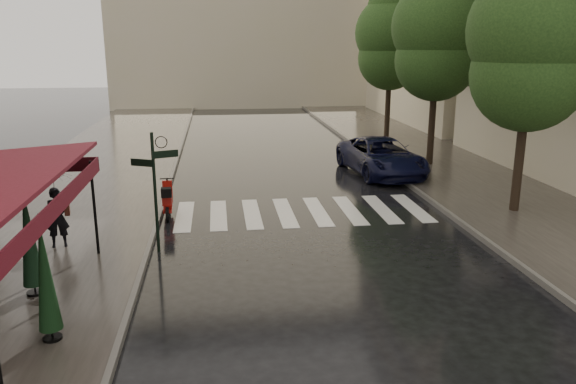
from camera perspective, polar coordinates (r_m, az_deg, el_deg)
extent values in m
plane|color=black|center=(12.09, -8.56, -10.79)|extent=(120.00, 120.00, 0.00)
cube|color=#38332D|center=(23.98, -18.85, 1.71)|extent=(6.00, 60.00, 0.12)
cube|color=#38332D|center=(25.46, 15.71, 2.69)|extent=(5.50, 60.00, 0.12)
cube|color=#595651|center=(23.55, -11.57, 2.01)|extent=(0.12, 60.00, 0.16)
cube|color=#595651|center=(24.51, 9.66, 2.61)|extent=(0.12, 60.00, 0.16)
cube|color=silver|center=(17.72, -10.47, -2.42)|extent=(0.50, 3.20, 0.01)
cube|color=silver|center=(17.69, -7.08, -2.31)|extent=(0.50, 3.20, 0.01)
cube|color=silver|center=(17.72, -3.68, -2.20)|extent=(0.50, 3.20, 0.01)
cube|color=silver|center=(17.81, -0.30, -2.08)|extent=(0.50, 3.20, 0.01)
cube|color=silver|center=(17.96, 3.03, -1.95)|extent=(0.50, 3.20, 0.01)
cube|color=silver|center=(18.17, 6.29, -1.82)|extent=(0.50, 3.20, 0.01)
cube|color=silver|center=(18.44, 9.47, -1.69)|extent=(0.50, 3.20, 0.01)
cube|color=silver|center=(18.76, 12.54, -1.55)|extent=(0.50, 3.20, 0.01)
cube|color=#3F090E|center=(11.18, -22.10, -1.03)|extent=(0.04, 7.00, 0.35)
cylinder|color=black|center=(14.53, -19.06, -1.56)|extent=(0.07, 0.07, 2.35)
cylinder|color=black|center=(14.47, -13.33, -0.15)|extent=(0.08, 0.08, 3.10)
cube|color=black|center=(14.22, -12.37, 3.78)|extent=(0.62, 0.26, 0.18)
cube|color=black|center=(14.32, -14.64, 2.91)|extent=(0.56, 0.29, 0.18)
cylinder|color=black|center=(18.61, 22.59, 4.62)|extent=(0.28, 0.28, 4.26)
sphere|color=black|center=(18.40, 23.23, 10.91)|extent=(3.40, 3.40, 3.40)
sphere|color=black|center=(18.38, 23.65, 14.91)|extent=(3.80, 3.80, 3.80)
cylinder|color=black|center=(24.81, 14.47, 7.86)|extent=(0.28, 0.28, 4.48)
sphere|color=black|center=(24.66, 14.81, 12.84)|extent=(3.40, 3.40, 3.40)
sphere|color=black|center=(24.66, 15.02, 15.99)|extent=(3.80, 3.80, 3.80)
cylinder|color=black|center=(31.45, 10.13, 9.39)|extent=(0.28, 0.28, 4.37)
sphere|color=black|center=(31.33, 10.31, 13.22)|extent=(3.40, 3.40, 3.40)
sphere|color=black|center=(31.32, 10.43, 15.65)|extent=(3.80, 3.80, 3.80)
sphere|color=black|center=(31.37, 10.54, 17.92)|extent=(2.60, 2.60, 2.60)
imported|color=black|center=(15.49, -22.38, -2.40)|extent=(0.63, 0.48, 1.56)
imported|color=black|center=(15.20, -22.82, 1.90)|extent=(1.09, 1.10, 0.84)
cube|color=#461B12|center=(15.42, -21.54, -1.54)|extent=(0.18, 0.31, 0.33)
cylinder|color=black|center=(17.21, -12.14, -2.25)|extent=(0.12, 0.46, 0.46)
cylinder|color=black|center=(18.36, -12.05, -1.17)|extent=(0.12, 0.46, 0.46)
cube|color=maroon|center=(17.79, -12.11, -1.43)|extent=(0.33, 1.25, 0.10)
cube|color=maroon|center=(17.48, -12.18, -0.75)|extent=(0.31, 0.54, 0.27)
cube|color=maroon|center=(18.10, -12.14, 0.04)|extent=(0.31, 0.13, 0.71)
cylinder|color=black|center=(18.10, -12.20, 1.34)|extent=(0.44, 0.06, 0.03)
cube|color=black|center=(17.06, -12.26, -0.05)|extent=(0.32, 0.30, 0.27)
imported|color=black|center=(23.21, 9.45, 3.58)|extent=(2.94, 5.46, 1.46)
cylinder|color=black|center=(11.10, -22.80, -13.50)|extent=(0.33, 0.33, 0.05)
cylinder|color=black|center=(10.64, -23.40, -8.18)|extent=(0.04, 0.04, 2.18)
cone|color=black|center=(10.60, -23.47, -7.64)|extent=(0.41, 0.41, 2.07)
cylinder|color=black|center=(13.07, -24.27, -9.28)|extent=(0.35, 0.35, 0.05)
cylinder|color=black|center=(12.68, -24.81, -4.61)|extent=(0.04, 0.04, 2.21)
cone|color=black|center=(12.64, -24.86, -4.14)|extent=(0.43, 0.43, 2.10)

